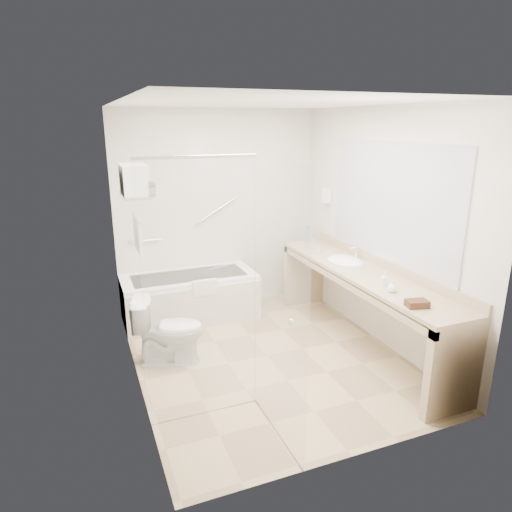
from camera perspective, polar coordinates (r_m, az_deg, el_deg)
name	(u,v)px	position (r m, az deg, el deg)	size (l,w,h in m)	color
floor	(267,356)	(4.85, 1.34, -12.35)	(3.20, 3.20, 0.00)	tan
ceiling	(268,103)	(4.26, 1.57, 18.62)	(2.60, 3.20, 0.10)	white
wall_back	(218,210)	(5.86, -4.72, 5.70)	(2.60, 0.10, 2.50)	beige
wall_front	(364,296)	(3.05, 13.32, -4.91)	(2.60, 0.10, 2.50)	beige
wall_left	(129,253)	(4.08, -15.62, 0.34)	(0.10, 3.20, 2.50)	beige
wall_right	(380,228)	(5.03, 15.22, 3.38)	(0.10, 3.20, 2.50)	beige
bathtub	(190,297)	(5.67, -8.25, -5.05)	(1.60, 0.73, 0.59)	white
grab_bar_short	(145,241)	(5.69, -13.71, 1.86)	(0.03, 0.03, 0.40)	silver
grab_bar_long	(216,211)	(5.81, -5.07, 5.60)	(0.03, 0.03, 0.60)	silver
shower_enclosure	(238,300)	(3.41, -2.27, -5.49)	(0.96, 0.91, 2.11)	silver
towel_shelf	(134,189)	(4.33, -14.95, 8.14)	(0.24, 0.55, 0.81)	silver
vanity_counter	(362,290)	(4.93, 13.14, -4.14)	(0.55, 2.70, 0.95)	#CBB087
sink	(345,263)	(5.20, 11.07, -0.83)	(0.40, 0.52, 0.14)	white
faucet	(357,252)	(5.25, 12.47, 0.49)	(0.03, 0.03, 0.14)	silver
mirror	(390,202)	(4.85, 16.45, 6.43)	(0.02, 2.00, 1.20)	#B5BAC2
hairdryer_unit	(327,195)	(5.83, 8.81, 7.50)	(0.08, 0.10, 0.18)	white
toilet	(169,330)	(4.69, -10.84, -9.12)	(0.39, 0.69, 0.68)	white
amenity_basket	(417,304)	(4.06, 19.49, -5.62)	(0.18, 0.12, 0.06)	#482919
soap_bottle_a	(384,282)	(4.48, 15.76, -3.19)	(0.06, 0.13, 0.06)	white
soap_bottle_b	(392,288)	(4.32, 16.66, -3.82)	(0.08, 0.11, 0.08)	white
water_bottle_left	(308,235)	(5.85, 6.50, 2.63)	(0.07, 0.07, 0.22)	silver
water_bottle_mid	(313,243)	(5.56, 7.08, 1.68)	(0.06, 0.06, 0.18)	silver
water_bottle_right	(306,242)	(5.58, 6.30, 1.79)	(0.06, 0.06, 0.19)	silver
drinking_glass_near	(330,255)	(5.22, 9.18, 0.12)	(0.06, 0.06, 0.08)	silver
drinking_glass_far	(318,250)	(5.40, 7.74, 0.79)	(0.07, 0.07, 0.09)	silver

